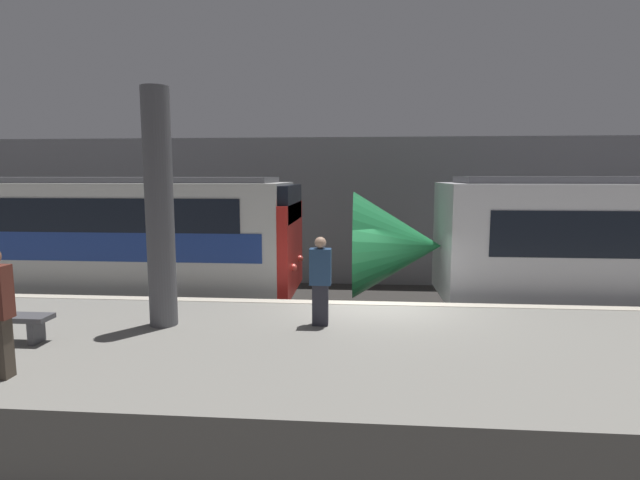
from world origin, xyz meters
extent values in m
plane|color=#33302D|center=(0.00, 0.00, 0.00)|extent=(120.00, 120.00, 0.00)
cube|color=gray|center=(0.00, -2.64, 0.54)|extent=(40.00, 5.28, 1.08)
cube|color=beige|center=(0.00, -0.15, 1.08)|extent=(40.00, 0.30, 0.01)
cube|color=gray|center=(0.00, 6.67, 2.51)|extent=(50.00, 0.15, 5.01)
cylinder|color=#56565B|center=(-3.85, -1.96, 3.16)|extent=(0.49, 0.49, 4.17)
cone|color=#238447|center=(0.57, 2.16, 1.99)|extent=(2.20, 2.70, 2.70)
sphere|color=#F2EFCC|center=(-0.38, 2.16, 1.56)|extent=(0.20, 0.20, 0.20)
cube|color=red|center=(-2.13, 2.16, 1.90)|extent=(0.25, 2.84, 2.27)
cube|color=black|center=(-2.13, 2.16, 3.04)|extent=(0.25, 2.55, 0.91)
sphere|color=#EA4C42|center=(-1.97, 1.50, 1.51)|extent=(0.18, 0.18, 0.18)
sphere|color=#EA4C42|center=(-1.97, 2.81, 1.51)|extent=(0.18, 0.18, 0.18)
cube|color=#2D2D38|center=(-1.04, -1.74, 1.45)|extent=(0.28, 0.20, 0.74)
cube|color=navy|center=(-1.04, -1.74, 2.14)|extent=(0.38, 0.24, 0.64)
sphere|color=tan|center=(-1.04, -1.74, 2.56)|extent=(0.21, 0.21, 0.21)
cube|color=#4C4C51|center=(-5.49, -3.09, 1.28)|extent=(0.10, 0.32, 0.41)
cube|color=#4C4C51|center=(-6.02, -3.09, 1.49)|extent=(1.50, 0.40, 0.08)
camera|label=1|loc=(-0.33, -10.39, 3.74)|focal=28.00mm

